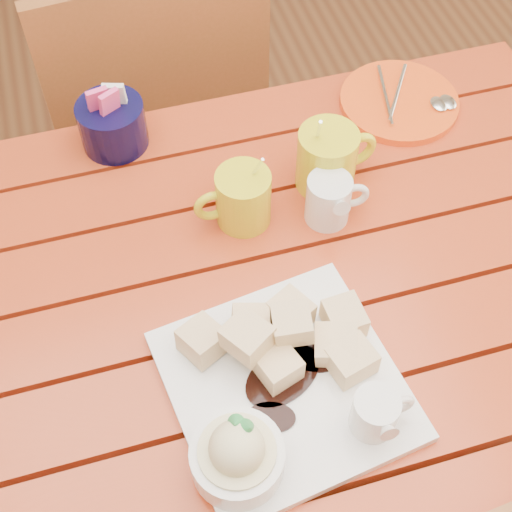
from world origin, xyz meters
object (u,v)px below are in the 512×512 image
object	(u,v)px
dessert_plate	(278,393)
coffee_mug_right	(328,158)
table	(248,334)
coffee_mug_left	(242,198)
orange_saucer	(400,101)
chair_far	(155,115)

from	to	relation	value
dessert_plate	coffee_mug_right	world-z (taller)	coffee_mug_right
table	coffee_mug_left	bearing A→B (deg)	77.27
coffee_mug_left	coffee_mug_right	distance (m)	0.15
table	orange_saucer	world-z (taller)	orange_saucer
dessert_plate	coffee_mug_left	distance (m)	0.30
chair_far	dessert_plate	bearing A→B (deg)	86.03
orange_saucer	table	bearing A→B (deg)	-139.96
coffee_mug_left	orange_saucer	distance (m)	0.36
orange_saucer	coffee_mug_left	bearing A→B (deg)	-153.28
coffee_mug_right	orange_saucer	size ratio (longest dim) A/B	0.76
orange_saucer	chair_far	xyz separation A→B (m)	(-0.38, 0.36, -0.25)
dessert_plate	orange_saucer	distance (m)	0.58
table	dessert_plate	distance (m)	0.22
coffee_mug_left	dessert_plate	bearing A→B (deg)	-98.69
dessert_plate	coffee_mug_left	world-z (taller)	coffee_mug_left
dessert_plate	coffee_mug_right	bearing A→B (deg)	61.50
coffee_mug_left	orange_saucer	world-z (taller)	coffee_mug_left
dessert_plate	table	bearing A→B (deg)	87.82
table	coffee_mug_right	world-z (taller)	coffee_mug_right
dessert_plate	chair_far	distance (m)	0.86
coffee_mug_left	coffee_mug_right	bearing A→B (deg)	11.59
dessert_plate	coffee_mug_left	size ratio (longest dim) A/B	2.32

